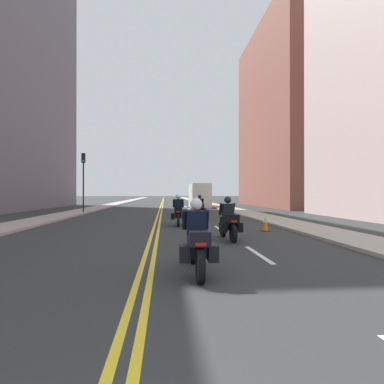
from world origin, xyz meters
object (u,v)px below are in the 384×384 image
motorcycle_0 (197,243)px  motorcycle_1 (229,222)px  traffic_cone_0 (265,224)px  motorcycle_2 (178,213)px  motorcycle_3 (200,208)px  traffic_light_near (83,172)px  parked_truck (199,197)px

motorcycle_0 → motorcycle_1: motorcycle_0 is taller
motorcycle_0 → traffic_cone_0: (3.80, 6.88, -0.32)m
motorcycle_2 → motorcycle_3: bearing=74.3°
motorcycle_0 → traffic_light_near: (-7.44, 19.76, 2.80)m
motorcycle_0 → motorcycle_2: bearing=90.4°
motorcycle_3 → traffic_light_near: traffic_light_near is taller
traffic_light_near → parked_truck: 15.36m
motorcycle_2 → parked_truck: (3.45, 20.77, 0.60)m
motorcycle_2 → traffic_cone_0: size_ratio=3.46×
motorcycle_1 → traffic_cone_0: 3.31m
parked_truck → motorcycle_3: bearing=-96.2°
traffic_cone_0 → motorcycle_0: bearing=-118.9°
motorcycle_0 → motorcycle_3: motorcycle_0 is taller
motorcycle_1 → traffic_cone_0: size_ratio=3.18×
traffic_cone_0 → motorcycle_2: bearing=144.6°
parked_truck → traffic_cone_0: bearing=-89.2°
motorcycle_1 → motorcycle_3: motorcycle_3 is taller
motorcycle_1 → traffic_light_near: 18.03m
motorcycle_3 → parked_truck: size_ratio=0.32×
motorcycle_0 → traffic_light_near: size_ratio=0.46×
motorcycle_2 → traffic_light_near: (-7.48, 10.20, 2.77)m
motorcycle_1 → parked_truck: parked_truck is taller
motorcycle_1 → motorcycle_3: (0.19, 10.52, -0.01)m
traffic_light_near → parked_truck: traffic_light_near is taller
traffic_cone_0 → parked_truck: (-0.31, 23.44, 0.95)m
motorcycle_1 → motorcycle_2: bearing=104.1°
motorcycle_2 → traffic_cone_0: (3.76, -2.67, -0.34)m
motorcycle_0 → motorcycle_3: (1.80, 14.94, -0.00)m
motorcycle_1 → parked_truck: size_ratio=0.32×
motorcycle_1 → traffic_cone_0: (2.18, 2.47, -0.32)m
motorcycle_0 → traffic_light_near: 21.29m
motorcycle_0 → traffic_cone_0: size_ratio=3.47×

